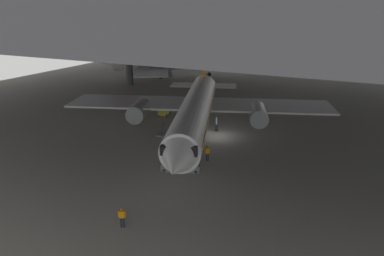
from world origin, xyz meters
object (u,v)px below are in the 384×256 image
at_px(crew_worker_by_stairs, 207,152).
at_px(boarding_stairs, 180,163).
at_px(airplane_main, 196,109).
at_px(airplane_distant, 169,62).
at_px(baggage_tug, 164,112).
at_px(crew_worker_near_nose, 122,216).

bearing_deg(crew_worker_by_stairs, boarding_stairs, -118.04).
bearing_deg(airplane_main, crew_worker_by_stairs, -56.86).
bearing_deg(boarding_stairs, airplane_distant, 119.99).
distance_m(airplane_distant, baggage_tug, 30.54).
bearing_deg(baggage_tug, crew_worker_near_nose, -66.64).
xyz_separation_m(airplane_main, baggage_tug, (-7.85, 6.00, -2.85)).
relative_size(boarding_stairs, crew_worker_near_nose, 2.90).
bearing_deg(airplane_distant, boarding_stairs, -60.01).
bearing_deg(airplane_main, airplane_distant, 123.51).
relative_size(crew_worker_by_stairs, airplane_distant, 0.05).
distance_m(boarding_stairs, airplane_distant, 49.06).
relative_size(airplane_main, boarding_stairs, 7.48).
height_order(crew_worker_near_nose, baggage_tug, crew_worker_near_nose).
height_order(airplane_distant, baggage_tug, airplane_distant).
height_order(crew_worker_by_stairs, airplane_distant, airplane_distant).
distance_m(boarding_stairs, crew_worker_by_stairs, 3.37).
bearing_deg(airplane_main, crew_worker_near_nose, -80.59).
xyz_separation_m(boarding_stairs, crew_worker_near_nose, (0.63, -10.32, 0.17)).
xyz_separation_m(crew_worker_near_nose, airplane_distant, (-25.12, 52.76, 2.41)).
distance_m(crew_worker_near_nose, airplane_distant, 58.48).
bearing_deg(airplane_distant, crew_worker_by_stairs, -56.55).
bearing_deg(airplane_main, boarding_stairs, -74.37).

